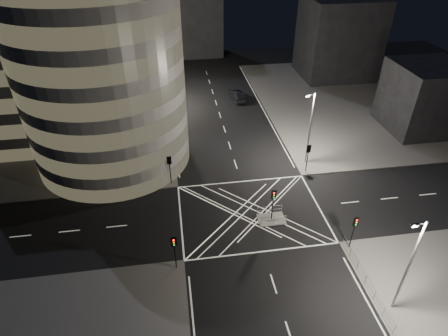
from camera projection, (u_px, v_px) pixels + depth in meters
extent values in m
plane|color=black|center=(251.00, 213.00, 42.76)|extent=(120.00, 120.00, 0.00)
cube|color=#5A5754|center=(43.00, 121.00, 61.08)|extent=(42.00, 42.00, 0.15)
cube|color=#5A5754|center=(375.00, 99.00, 68.27)|extent=(42.00, 42.00, 0.15)
cube|color=slate|center=(271.00, 219.00, 41.75)|extent=(3.00, 2.00, 0.15)
cylinder|color=gray|center=(101.00, 70.00, 44.97)|extent=(20.00, 20.00, 25.00)
cube|color=gray|center=(35.00, 49.00, 51.86)|extent=(20.00, 18.00, 25.00)
cube|color=gray|center=(86.00, 26.00, 67.84)|extent=(24.00, 16.00, 22.00)
cube|color=black|center=(339.00, 38.00, 74.16)|extent=(14.00, 12.00, 15.00)
cube|color=black|center=(424.00, 97.00, 56.56)|extent=(10.00, 10.00, 10.00)
cube|color=black|center=(181.00, 15.00, 84.31)|extent=(18.00, 8.00, 18.00)
cylinder|color=black|center=(156.00, 163.00, 47.70)|extent=(0.32, 0.32, 3.49)
ellipsoid|color=black|center=(154.00, 144.00, 46.10)|extent=(3.87, 3.87, 4.45)
cylinder|color=black|center=(156.00, 141.00, 52.69)|extent=(0.32, 0.32, 3.10)
ellipsoid|color=black|center=(154.00, 124.00, 51.17)|extent=(4.08, 4.08, 4.70)
cylinder|color=black|center=(156.00, 120.00, 57.39)|extent=(0.32, 0.32, 3.72)
ellipsoid|color=black|center=(154.00, 102.00, 55.73)|extent=(3.87, 3.87, 4.45)
cylinder|color=black|center=(156.00, 103.00, 62.29)|extent=(0.32, 0.32, 3.67)
ellipsoid|color=black|center=(154.00, 85.00, 60.49)|extent=(4.79, 4.79, 5.50)
cylinder|color=black|center=(156.00, 90.00, 67.30)|extent=(0.32, 0.32, 3.21)
ellipsoid|color=black|center=(154.00, 76.00, 65.81)|extent=(3.64, 3.64, 4.19)
cylinder|color=black|center=(170.00, 173.00, 46.26)|extent=(0.12, 0.12, 3.00)
cube|color=black|center=(169.00, 160.00, 45.15)|extent=(0.28, 0.22, 0.90)
cube|color=black|center=(169.00, 160.00, 45.15)|extent=(0.55, 0.04, 1.10)
cylinder|color=black|center=(175.00, 256.00, 35.20)|extent=(0.12, 0.12, 3.00)
cube|color=black|center=(174.00, 242.00, 34.09)|extent=(0.28, 0.22, 0.90)
cube|color=black|center=(174.00, 242.00, 34.09)|extent=(0.55, 0.04, 1.10)
cylinder|color=black|center=(307.00, 162.00, 48.44)|extent=(0.12, 0.12, 3.00)
cube|color=black|center=(309.00, 149.00, 47.33)|extent=(0.28, 0.22, 0.90)
cube|color=black|center=(309.00, 149.00, 47.33)|extent=(0.55, 0.04, 1.10)
cylinder|color=black|center=(352.00, 236.00, 37.38)|extent=(0.12, 0.12, 3.00)
cube|color=black|center=(356.00, 222.00, 36.28)|extent=(0.28, 0.22, 0.90)
cube|color=black|center=(356.00, 222.00, 36.28)|extent=(0.55, 0.04, 1.10)
cylinder|color=black|center=(272.00, 208.00, 40.85)|extent=(0.12, 0.12, 3.00)
cube|color=black|center=(274.00, 194.00, 39.74)|extent=(0.28, 0.22, 0.90)
cube|color=black|center=(274.00, 194.00, 39.74)|extent=(0.55, 0.04, 1.10)
cylinder|color=slate|center=(161.00, 129.00, 48.41)|extent=(0.20, 0.20, 10.00)
cylinder|color=slate|center=(161.00, 94.00, 45.71)|extent=(0.90, 0.10, 0.10)
cube|color=slate|center=(165.00, 94.00, 45.82)|extent=(0.50, 0.25, 0.18)
cube|color=white|center=(165.00, 95.00, 45.89)|extent=(0.42, 0.20, 0.05)
cylinder|color=slate|center=(160.00, 78.00, 63.05)|extent=(0.20, 0.20, 10.00)
cylinder|color=slate|center=(160.00, 49.00, 60.35)|extent=(0.90, 0.10, 0.10)
cube|color=slate|center=(163.00, 50.00, 60.46)|extent=(0.50, 0.25, 0.18)
cube|color=white|center=(163.00, 50.00, 60.52)|extent=(0.42, 0.20, 0.05)
cylinder|color=slate|center=(310.00, 129.00, 48.33)|extent=(0.20, 0.20, 10.00)
cylinder|color=slate|center=(312.00, 95.00, 45.51)|extent=(0.90, 0.10, 0.10)
cube|color=slate|center=(308.00, 96.00, 45.52)|extent=(0.50, 0.25, 0.18)
cube|color=white|center=(308.00, 96.00, 45.58)|extent=(0.42, 0.20, 0.05)
cylinder|color=slate|center=(408.00, 268.00, 29.63)|extent=(0.20, 0.20, 10.00)
cylinder|color=slate|center=(421.00, 223.00, 26.81)|extent=(0.90, 0.10, 0.10)
cube|color=slate|center=(415.00, 225.00, 26.81)|extent=(0.50, 0.25, 0.18)
cube|color=white|center=(414.00, 226.00, 26.88)|extent=(0.42, 0.20, 0.05)
cube|color=slate|center=(370.00, 287.00, 33.51)|extent=(0.06, 11.70, 1.10)
cube|color=slate|center=(274.00, 220.00, 40.66)|extent=(2.80, 0.06, 1.10)
cube|color=slate|center=(270.00, 210.00, 42.12)|extent=(2.80, 0.06, 1.10)
imported|color=black|center=(237.00, 96.00, 67.66)|extent=(2.29, 5.27, 1.69)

